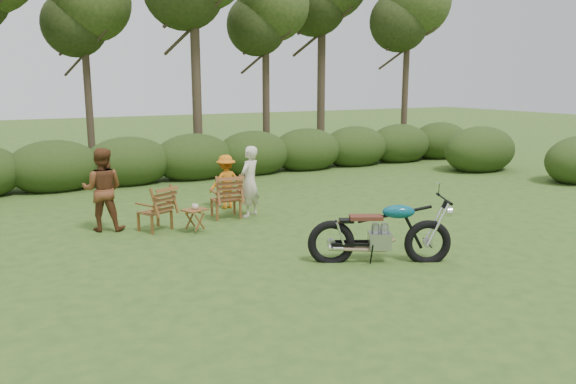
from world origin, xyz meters
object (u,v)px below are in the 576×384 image
cup (195,207)px  child (227,208)px  side_table (195,221)px  lawn_chair_right (226,217)px  lawn_chair_left (156,230)px  motorcycle (379,261)px  adult_b (105,230)px  adult_a (250,216)px

cup → child: 2.23m
side_table → cup: 0.29m
lawn_chair_right → lawn_chair_left: 1.70m
motorcycle → lawn_chair_right: size_ratio=2.33×
adult_b → motorcycle: bearing=153.6°
lawn_chair_left → adult_b: bearing=-53.4°
side_table → adult_b: 1.88m
lawn_chair_right → lawn_chair_left: (-1.67, -0.32, 0.00)m
child → side_table: bearing=47.3°
cup → motorcycle: bearing=-56.9°
lawn_chair_left → side_table: side_table is taller
lawn_chair_left → cup: cup is taller
lawn_chair_left → adult_a: adult_a is taller
side_table → child: child is taller
adult_b → cup: bearing=170.4°
motorcycle → side_table: (-2.13, 3.24, 0.24)m
motorcycle → adult_a: size_ratio=1.43×
cup → child: size_ratio=0.10×
lawn_chair_right → child: (0.36, 0.87, 0.00)m
child → motorcycle: bearing=94.7°
motorcycle → lawn_chair_right: 4.23m
lawn_chair_left → adult_b: (-0.91, 0.49, 0.00)m
motorcycle → adult_b: size_ratio=1.35×
side_table → cup: (0.01, 0.00, 0.29)m
lawn_chair_right → adult_b: 2.58m
lawn_chair_right → lawn_chair_left: bearing=16.4°
lawn_chair_right → lawn_chair_left: size_ratio=1.06×
motorcycle → child: size_ratio=1.78×
motorcycle → lawn_chair_left: bearing=153.8°
adult_a → side_table: bearing=-9.6°
lawn_chair_right → child: 0.94m
lawn_chair_right → cup: 1.39m
side_table → child: bearing=51.5°
child → adult_b: bearing=9.4°
motorcycle → child: (-0.77, 4.95, 0.00)m
lawn_chair_right → adult_b: (-2.57, 0.17, 0.00)m
adult_a → lawn_chair_right: bearing=-50.9°
side_table → cup: size_ratio=3.60×
side_table → cup: bearing=9.4°
cup → adult_b: 1.95m
side_table → child: (1.36, 1.71, -0.24)m
lawn_chair_right → adult_b: bearing=1.7°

